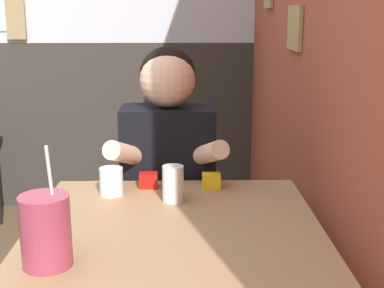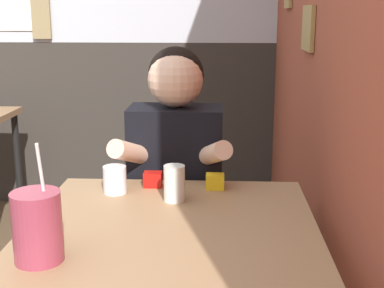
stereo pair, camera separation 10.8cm
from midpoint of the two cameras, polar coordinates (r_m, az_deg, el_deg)
back_wall at (r=3.64m, az=-12.94°, el=14.58°), size 5.74×0.09×2.70m
main_table at (r=1.48m, az=-0.21°, el=-11.69°), size 0.80×0.86×0.73m
person_seated at (r=2.02m, az=-0.17°, el=-5.69°), size 0.42×0.40×1.18m
cocktail_pitcher at (r=1.29m, az=-13.86°, el=-8.59°), size 0.12×0.12×0.29m
glass_near_pitcher at (r=1.73m, az=-6.47°, el=-3.82°), size 0.08×0.08×0.09m
glass_center at (r=1.65m, az=-0.02°, el=-4.24°), size 0.07×0.07×0.11m
condiment_ketchup at (r=1.79m, az=-2.48°, el=-3.82°), size 0.06×0.04×0.05m
condiment_mustard at (r=1.77m, az=4.22°, el=-4.03°), size 0.06×0.04×0.05m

